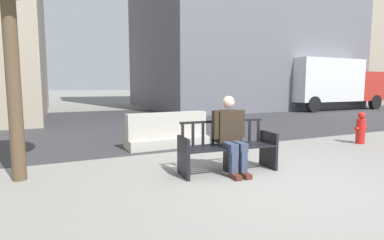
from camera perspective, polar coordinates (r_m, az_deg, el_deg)
The scene contains 7 objects.
ground_plane at distance 4.94m, azimuth 16.66°, elevation -11.26°, with size 200.00×200.00×0.00m, color gray.
street_asphalt at distance 12.70m, azimuth -10.20°, elevation -0.25°, with size 120.00×12.00×0.01m, color #333335.
street_bench at distance 5.24m, azimuth 6.80°, elevation -5.53°, with size 1.72×0.64×0.88m.
seated_person at distance 5.14m, azimuth 7.29°, elevation -2.44°, with size 0.59×0.74×1.31m.
jersey_barrier_centre at distance 7.33m, azimuth -4.74°, elevation -2.48°, with size 2.02×0.75×0.84m.
delivery_truck at distance 20.49m, azimuth 24.91°, elevation 6.52°, with size 6.81×2.34×3.05m.
fire_hydrant at distance 8.84m, azimuth 29.46°, elevation -1.46°, with size 0.40×0.22×0.82m.
Camera 1 is at (-3.14, -3.51, 1.49)m, focal length 28.00 mm.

